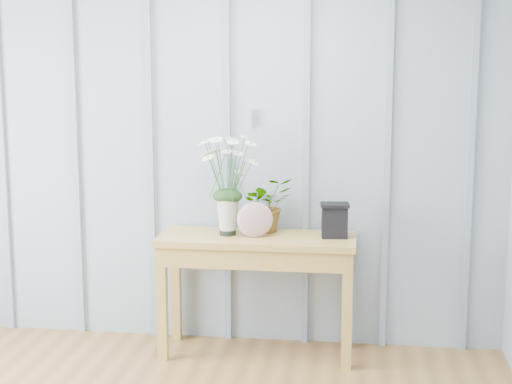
# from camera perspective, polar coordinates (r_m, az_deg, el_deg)

# --- Properties ---
(room_shell) EXTENTS (4.00, 4.50, 2.50)m
(room_shell) POSITION_cam_1_polar(r_m,az_deg,el_deg) (3.70, -9.63, 12.20)
(room_shell) COLOR #90A0AF
(room_shell) RESTS_ON ground
(sideboard) EXTENTS (1.20, 0.45, 0.75)m
(sideboard) POSITION_cam_1_polar(r_m,az_deg,el_deg) (4.80, 0.08, -4.54)
(sideboard) COLOR #AA873B
(sideboard) RESTS_ON ground
(daisy_vase) EXTENTS (0.44, 0.34, 0.62)m
(daisy_vase) POSITION_cam_1_polar(r_m,az_deg,el_deg) (4.73, -2.10, 1.50)
(daisy_vase) COLOR black
(daisy_vase) RESTS_ON sideboard
(spider_plant) EXTENTS (0.40, 0.39, 0.34)m
(spider_plant) POSITION_cam_1_polar(r_m,az_deg,el_deg) (4.86, 0.77, -0.90)
(spider_plant) COLOR #163514
(spider_plant) RESTS_ON sideboard
(felt_disc_vessel) EXTENTS (0.23, 0.12, 0.22)m
(felt_disc_vessel) POSITION_cam_1_polar(r_m,az_deg,el_deg) (4.71, -0.08, -2.03)
(felt_disc_vessel) COLOR #8D4964
(felt_disc_vessel) RESTS_ON sideboard
(carved_box) EXTENTS (0.18, 0.15, 0.21)m
(carved_box) POSITION_cam_1_polar(r_m,az_deg,el_deg) (4.74, 5.73, -2.04)
(carved_box) COLOR black
(carved_box) RESTS_ON sideboard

